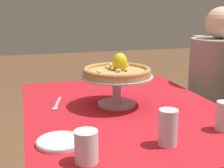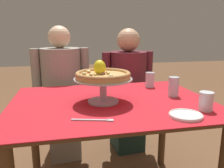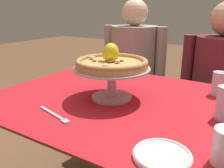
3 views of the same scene
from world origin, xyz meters
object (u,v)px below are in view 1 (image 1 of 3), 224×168
Objects in this scene: pizza_stand at (117,86)px; water_glass_front_right at (86,148)px; diner_left at (214,105)px; pizza at (117,71)px; water_glass_side_right at (168,130)px; dinner_fork at (57,104)px; side_plate at (60,141)px.

pizza_stand is 3.42× the size of water_glass_front_right.
pizza is at bearing -70.96° from diner_left.
water_glass_side_right reaches higher than dinner_fork.
pizza is 2.53× the size of water_glass_side_right.
water_glass_front_right is at bearing -52.16° from diner_left.
pizza_stand is 0.07m from pizza.
side_plate is 1.26m from diner_left.
pizza_stand is at bearing -70.86° from diner_left.
pizza_stand is 0.49m from water_glass_side_right.
diner_left is at bearing 109.04° from pizza.
water_glass_side_right is 0.38m from side_plate.
side_plate is 0.46m from dinner_fork.
pizza reaches higher than water_glass_front_right.
pizza is 0.50m from water_glass_side_right.
pizza_stand is at bearing -175.45° from water_glass_side_right.
side_plate is at bearing -59.64° from diner_left.
diner_left is (-0.63, 1.07, -0.16)m from side_plate.
diner_left is (-0.26, 0.75, -0.25)m from pizza_stand.
diner_left is at bearing 136.28° from water_glass_side_right.
diner_left is (-0.26, 0.75, -0.32)m from pizza.
pizza is at bearing 72.96° from dinner_fork.
dinner_fork is (-0.57, -0.32, -0.05)m from water_glass_side_right.
diner_left reaches higher than pizza.
pizza reaches higher than dinner_fork.
water_glass_front_right is 0.17m from side_plate.
pizza_stand is 1.73× the size of dinner_fork.
water_glass_front_right is 0.61× the size of side_plate.
dinner_fork is at bearing -107.48° from pizza_stand.
pizza_stand reaches higher than dinner_fork.
water_glass_front_right is at bearing -26.48° from pizza.
side_plate is (0.37, -0.33, -0.16)m from pizza.
dinner_fork is at bearing -177.76° from water_glass_front_right.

